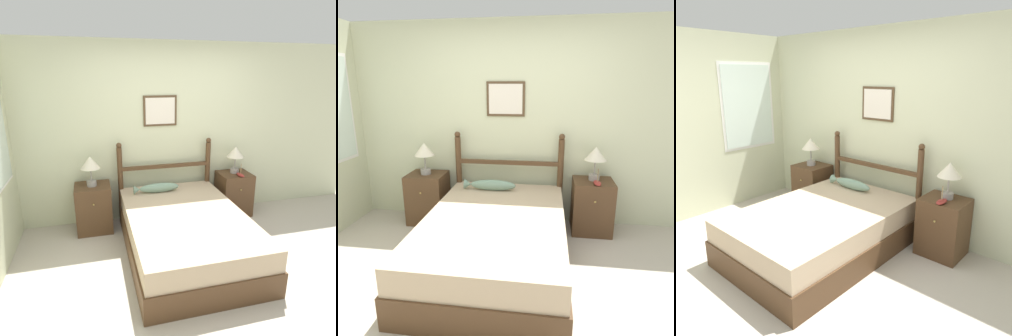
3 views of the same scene
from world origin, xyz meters
TOP-DOWN VIEW (x-y plane):
  - ground_plane at (0.00, 0.00)m, footprint 16.00×16.00m
  - wall_back at (-0.00, 1.73)m, footprint 6.40×0.08m
  - bed at (-0.06, 0.59)m, footprint 1.40×2.06m
  - headboard at (-0.06, 1.59)m, footprint 1.40×0.08m
  - nightstand_left at (-1.12, 1.45)m, footprint 0.48×0.46m
  - nightstand_right at (1.00, 1.45)m, footprint 0.48×0.46m
  - table_lamp_left at (-1.12, 1.44)m, footprint 0.26×0.26m
  - table_lamp_right at (1.01, 1.48)m, footprint 0.26×0.26m
  - model_boat at (1.02, 1.31)m, footprint 0.08×0.19m
  - fish_pillow at (-0.25, 1.32)m, footprint 0.64×0.12m

SIDE VIEW (x-z plane):
  - ground_plane at x=0.00m, z-range 0.00..0.00m
  - bed at x=-0.06m, z-range 0.00..0.52m
  - nightstand_left at x=-1.12m, z-range 0.00..0.66m
  - nightstand_right at x=1.00m, z-range 0.00..0.66m
  - fish_pillow at x=-0.25m, z-range 0.52..0.66m
  - headboard at x=-0.06m, z-range 0.05..1.25m
  - model_boat at x=1.02m, z-range 0.58..0.78m
  - table_lamp_left at x=-1.12m, z-range 0.75..1.16m
  - table_lamp_right at x=1.01m, z-range 0.75..1.16m
  - wall_back at x=0.00m, z-range 0.00..2.55m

